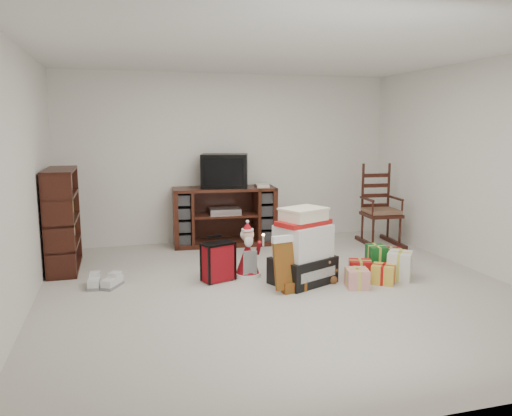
{
  "coord_description": "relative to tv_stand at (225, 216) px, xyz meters",
  "views": [
    {
      "loc": [
        -1.64,
        -4.87,
        1.73
      ],
      "look_at": [
        -0.11,
        0.6,
        0.8
      ],
      "focal_mm": 35.0,
      "sensor_mm": 36.0,
      "label": 1
    }
  ],
  "objects": [
    {
      "name": "teddy_bear",
      "position": [
        0.7,
        -2.06,
        -0.27
      ],
      "size": [
        0.23,
        0.21,
        0.35
      ],
      "color": "brown",
      "rests_on": "floor"
    },
    {
      "name": "room",
      "position": [
        0.15,
        -2.2,
        0.82
      ],
      "size": [
        5.01,
        5.01,
        2.51
      ],
      "color": "beige",
      "rests_on": "ground"
    },
    {
      "name": "gift_pile",
      "position": [
        0.45,
        -2.03,
        -0.06
      ],
      "size": [
        0.8,
        0.71,
        0.83
      ],
      "rotation": [
        0.0,
        0.0,
        0.42
      ],
      "color": "black",
      "rests_on": "floor"
    },
    {
      "name": "mrs_claus_figurine",
      "position": [
        -0.08,
        -1.63,
        -0.18
      ],
      "size": [
        0.32,
        0.3,
        0.65
      ],
      "color": "maroon",
      "rests_on": "floor"
    },
    {
      "name": "crt_television",
      "position": [
        0.01,
        0.01,
        0.67
      ],
      "size": [
        0.76,
        0.64,
        0.48
      ],
      "rotation": [
        0.0,
        0.0,
        -0.28
      ],
      "color": "black",
      "rests_on": "tv_stand"
    },
    {
      "name": "bookshelf",
      "position": [
        -2.16,
        -0.72,
        0.17
      ],
      "size": [
        0.34,
        1.01,
        1.23
      ],
      "color": "#38150F",
      "rests_on": "floor"
    },
    {
      "name": "sneaker_pair",
      "position": [
        -1.69,
        -1.6,
        -0.37
      ],
      "size": [
        0.39,
        0.32,
        0.11
      ],
      "rotation": [
        0.0,
        0.0,
        -0.25
      ],
      "color": "silver",
      "rests_on": "floor"
    },
    {
      "name": "red_suitcase",
      "position": [
        -0.44,
        -1.72,
        -0.2
      ],
      "size": [
        0.38,
        0.29,
        0.52
      ],
      "rotation": [
        0.0,
        0.0,
        0.36
      ],
      "color": "maroon",
      "rests_on": "floor"
    },
    {
      "name": "gift_cluster",
      "position": [
        1.36,
        -2.1,
        -0.3
      ],
      "size": [
        0.75,
        1.05,
        0.26
      ],
      "color": "#B41514",
      "rests_on": "floor"
    },
    {
      "name": "rocking_chair",
      "position": [
        2.22,
        -0.56,
        -0.01
      ],
      "size": [
        0.54,
        0.85,
        1.23
      ],
      "rotation": [
        0.0,
        0.0,
        -0.07
      ],
      "color": "#38150F",
      "rests_on": "floor"
    },
    {
      "name": "stocking",
      "position": [
        0.15,
        -2.29,
        -0.12
      ],
      "size": [
        0.31,
        0.18,
        0.62
      ],
      "primitive_type": null,
      "rotation": [
        0.0,
        0.0,
        0.2
      ],
      "color": "#0C6D1D",
      "rests_on": "floor"
    },
    {
      "name": "tv_stand",
      "position": [
        0.0,
        0.0,
        0.0
      ],
      "size": [
        1.52,
        0.65,
        0.85
      ],
      "rotation": [
        0.0,
        0.0,
        -0.08
      ],
      "color": "#3F1A12",
      "rests_on": "floor"
    },
    {
      "name": "santa_figurine",
      "position": [
        0.72,
        -1.43,
        -0.17
      ],
      "size": [
        0.33,
        0.31,
        0.67
      ],
      "color": "maroon",
      "rests_on": "floor"
    }
  ]
}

